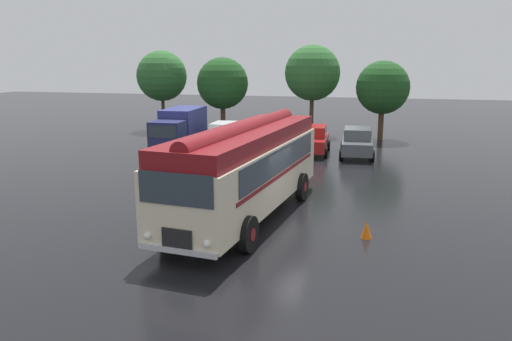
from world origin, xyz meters
name	(u,v)px	position (x,y,z in m)	size (l,w,h in m)	color
ground_plane	(270,219)	(0.00, 0.00, 0.00)	(120.00, 120.00, 0.00)	black
vintage_bus	(246,166)	(-0.90, 0.07, 1.89)	(3.63, 10.31, 3.49)	beige
car_near_left	(224,135)	(-5.99, 13.48, 0.85)	(2.09, 4.26, 1.66)	silver
car_mid_left	(269,138)	(-2.95, 12.99, 0.85)	(2.25, 4.34, 1.66)	#4C5156
car_mid_right	(313,139)	(-0.30, 13.27, 0.85)	(2.12, 4.28, 1.66)	maroon
car_far_right	(357,142)	(2.37, 12.89, 0.85)	(2.13, 4.28, 1.66)	#4C5156
box_van	(180,127)	(-8.79, 12.95, 1.36)	(2.54, 5.85, 2.50)	navy
tree_far_left	(163,75)	(-13.30, 20.56, 4.38)	(3.97, 3.97, 6.29)	#4C3823
tree_left_of_centre	(223,82)	(-8.12, 19.86, 3.89)	(3.89, 3.89, 5.77)	#4C3823
tree_centre	(313,73)	(-1.41, 20.56, 4.61)	(4.08, 4.08, 6.66)	#4C3823
tree_right_of_centre	(383,88)	(3.69, 19.56, 3.65)	(3.69, 3.69, 5.53)	#4C3823
traffic_cone	(367,230)	(3.41, -1.10, 0.28)	(0.36, 0.36, 0.55)	orange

